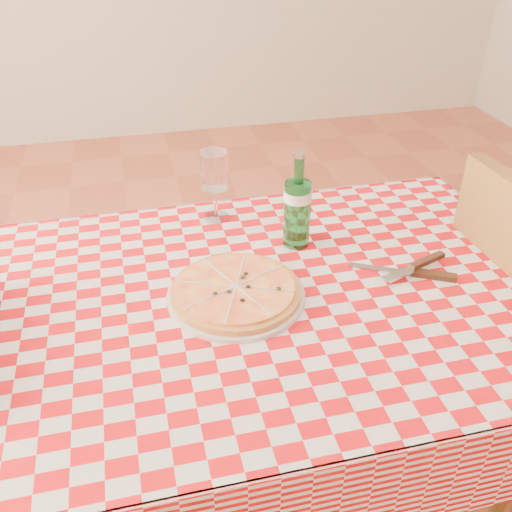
{
  "coord_description": "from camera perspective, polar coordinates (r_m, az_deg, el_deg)",
  "views": [
    {
      "loc": [
        -0.27,
        -0.97,
        1.51
      ],
      "look_at": [
        -0.02,
        0.06,
        0.82
      ],
      "focal_mm": 40.0,
      "sensor_mm": 36.0,
      "label": 1
    }
  ],
  "objects": [
    {
      "name": "dining_table",
      "position": [
        1.31,
        1.47,
        -7.08
      ],
      "size": [
        1.2,
        0.8,
        0.75
      ],
      "color": "brown",
      "rests_on": "ground"
    },
    {
      "name": "tablecloth",
      "position": [
        1.26,
        1.53,
        -3.79
      ],
      "size": [
        1.3,
        0.9,
        0.01
      ],
      "primitive_type": "cube",
      "color": "#B60B11",
      "rests_on": "dining_table"
    },
    {
      "name": "pizza_plate",
      "position": [
        1.23,
        -2.02,
        -3.45
      ],
      "size": [
        0.39,
        0.39,
        0.04
      ],
      "primitive_type": null,
      "rotation": [
        0.0,
        0.0,
        -0.37
      ],
      "color": "#BA863E",
      "rests_on": "tablecloth"
    },
    {
      "name": "water_bottle",
      "position": [
        1.36,
        4.18,
        5.6
      ],
      "size": [
        0.07,
        0.07,
        0.24
      ],
      "primitive_type": null,
      "rotation": [
        0.0,
        0.0,
        0.04
      ],
      "color": "#1B6D2C",
      "rests_on": "tablecloth"
    },
    {
      "name": "wine_glass",
      "position": [
        1.49,
        -4.13,
        7.0
      ],
      "size": [
        0.09,
        0.09,
        0.19
      ],
      "primitive_type": null,
      "rotation": [
        0.0,
        0.0,
        -0.34
      ],
      "color": "white",
      "rests_on": "tablecloth"
    },
    {
      "name": "cutlery",
      "position": [
        1.35,
        15.24,
        -1.3
      ],
      "size": [
        0.26,
        0.22,
        0.03
      ],
      "primitive_type": null,
      "rotation": [
        0.0,
        0.0,
        -0.01
      ],
      "color": "silver",
      "rests_on": "tablecloth"
    }
  ]
}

